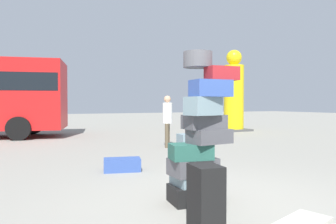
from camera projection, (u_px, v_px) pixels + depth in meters
name	position (u px, v px, depth m)	size (l,w,h in m)	color
ground_plane	(219.00, 205.00, 4.29)	(80.00, 80.00, 0.00)	gray
suitcase_tower	(200.00, 140.00, 4.36)	(0.92, 0.66, 2.12)	black
suitcase_navy_right_side	(122.00, 165.00, 6.44)	(0.74, 0.39, 0.26)	#334F99
suitcase_slate_behind_tower	(184.00, 151.00, 6.78)	(0.22, 0.33, 0.73)	gray
suitcase_black_foreground_far	(206.00, 198.00, 3.43)	(0.30, 0.38, 0.72)	black
person_bearded_onlooker	(167.00, 117.00, 9.93)	(0.30, 0.30, 1.64)	brown
yellow_dummy_statue	(234.00, 95.00, 16.00)	(1.40, 1.40, 4.13)	yellow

